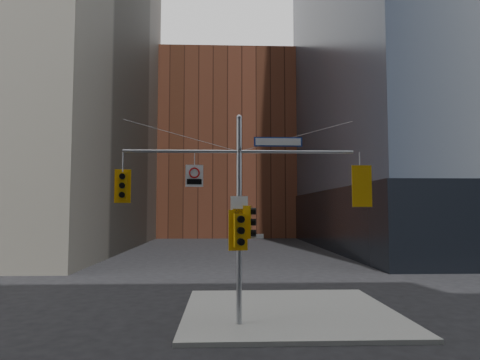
{
  "coord_description": "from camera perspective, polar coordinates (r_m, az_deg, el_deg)",
  "views": [
    {
      "loc": [
        -0.54,
        -12.7,
        3.96
      ],
      "look_at": [
        0.03,
        2.0,
        5.01
      ],
      "focal_mm": 32.0,
      "sensor_mm": 36.0,
      "label": 1
    }
  ],
  "objects": [
    {
      "name": "sidewalk_corner",
      "position": [
        17.33,
        6.55,
        -17.01
      ],
      "size": [
        8.0,
        8.0,
        0.15
      ],
      "primitive_type": "cube",
      "color": "gray",
      "rests_on": "ground"
    },
    {
      "name": "street_sign_blade",
      "position": [
        15.01,
        5.11,
        5.09
      ],
      "size": [
        1.69,
        0.06,
        0.33
      ],
      "rotation": [
        0.0,
        0.0,
        0.01
      ],
      "color": "navy",
      "rests_on": "ground"
    },
    {
      "name": "regulatory_sign_pole",
      "position": [
        14.59,
        -0.1,
        -3.77
      ],
      "size": [
        0.59,
        0.07,
        0.78
      ],
      "rotation": [
        0.0,
        0.0,
        -0.05
      ],
      "color": "silver",
      "rests_on": "ground"
    },
    {
      "name": "regulatory_sign_arm",
      "position": [
        14.75,
        -6.11,
        0.65
      ],
      "size": [
        0.6,
        0.11,
        0.76
      ],
      "rotation": [
        0.0,
        0.0,
        0.09
      ],
      "color": "silver",
      "rests_on": "ground"
    },
    {
      "name": "signal_assembly",
      "position": [
        14.71,
        -0.12,
        -2.31
      ],
      "size": [
        8.0,
        0.8,
        7.3
      ],
      "color": "#93959B",
      "rests_on": "ground"
    },
    {
      "name": "traffic_light_pole_side",
      "position": [
        14.72,
        1.16,
        -5.63
      ],
      "size": [
        0.47,
        0.4,
        1.12
      ],
      "rotation": [
        0.0,
        0.0,
        1.43
      ],
      "color": "#D5970B",
      "rests_on": "ground"
    },
    {
      "name": "traffic_light_east_arm",
      "position": [
        15.47,
        15.72,
        -0.82
      ],
      "size": [
        0.68,
        0.53,
        1.43
      ],
      "rotation": [
        0.0,
        0.0,
        3.14
      ],
      "color": "#D5970B",
      "rests_on": "ground"
    },
    {
      "name": "traffic_light_pole_front",
      "position": [
        14.45,
        -0.09,
        -6.72
      ],
      "size": [
        0.65,
        0.59,
        1.38
      ],
      "rotation": [
        0.0,
        0.0,
        0.21
      ],
      "color": "#D5970B",
      "rests_on": "ground"
    },
    {
      "name": "street_blade_ew",
      "position": [
        14.76,
        1.64,
        -7.51
      ],
      "size": [
        0.79,
        0.08,
        0.16
      ],
      "rotation": [
        0.0,
        0.0,
        0.07
      ],
      "color": "silver",
      "rests_on": "ground"
    },
    {
      "name": "ground",
      "position": [
        13.31,
        0.21,
        -21.4
      ],
      "size": [
        160.0,
        160.0,
        0.0
      ],
      "primitive_type": "plane",
      "color": "black",
      "rests_on": "ground"
    },
    {
      "name": "traffic_light_west_arm",
      "position": [
        15.13,
        -15.41,
        -0.76
      ],
      "size": [
        0.55,
        0.49,
        1.16
      ],
      "rotation": [
        0.0,
        0.0,
        0.17
      ],
      "color": "#D5970B",
      "rests_on": "ground"
    },
    {
      "name": "street_blade_ns",
      "position": [
        15.19,
        -0.18,
        -8.02
      ],
      "size": [
        0.12,
        0.81,
        0.16
      ],
      "rotation": [
        0.0,
        0.0,
        0.11
      ],
      "color": "#145926",
      "rests_on": "ground"
    },
    {
      "name": "brick_midrise",
      "position": [
        71.41,
        -1.77,
        4.01
      ],
      "size": [
        26.0,
        20.0,
        28.0
      ],
      "primitive_type": "cube",
      "color": "brown",
      "rests_on": "ground"
    }
  ]
}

